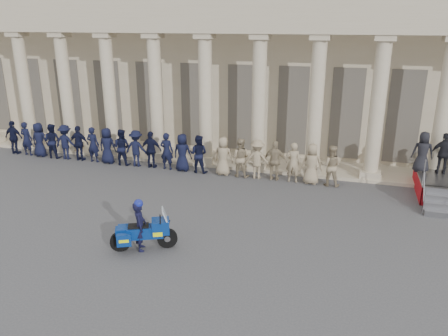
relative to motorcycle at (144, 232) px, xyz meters
The scene contains 5 objects.
ground 0.96m from the motorcycle, 63.81° to the left, with size 90.00×90.00×0.00m, color #414144.
building 15.93m from the motorcycle, 88.75° to the left, with size 40.00×12.50×9.00m.
officer_rank 8.04m from the motorcycle, 112.43° to the left, with size 17.54×0.69×1.81m.
motorcycle is the anchor object (origin of this frame).
rider 0.29m from the motorcycle, 153.18° to the right, with size 0.60×0.70×1.70m.
Camera 1 is at (5.59, -11.65, 6.81)m, focal length 35.00 mm.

